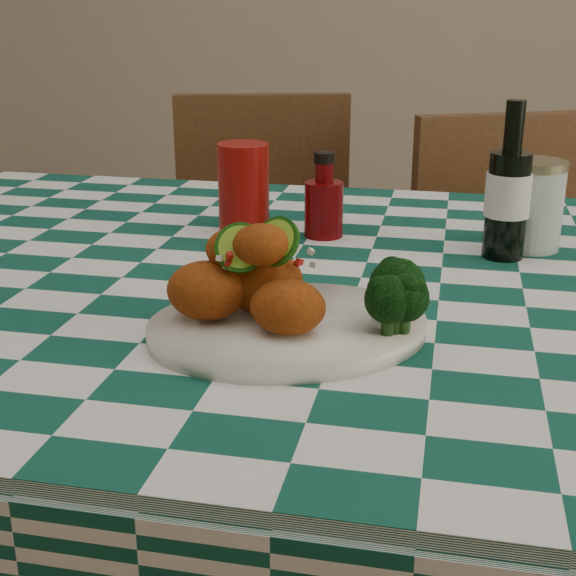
% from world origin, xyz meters
% --- Properties ---
extents(dining_table, '(1.66, 1.06, 0.79)m').
position_xyz_m(dining_table, '(0.00, 0.00, 0.39)').
color(dining_table, '#104A3B').
rests_on(dining_table, ground).
extents(plate, '(0.37, 0.34, 0.02)m').
position_xyz_m(plate, '(-0.05, -0.21, 0.80)').
color(plate, white).
rests_on(plate, dining_table).
extents(fried_chicken_pile, '(0.16, 0.12, 0.11)m').
position_xyz_m(fried_chicken_pile, '(-0.08, -0.21, 0.86)').
color(fried_chicken_pile, '#A33F0F').
rests_on(fried_chicken_pile, plate).
extents(broccoli_side, '(0.09, 0.09, 0.07)m').
position_xyz_m(broccoli_side, '(0.05, -0.20, 0.84)').
color(broccoli_side, black).
rests_on(broccoli_side, plate).
extents(red_tumbler, '(0.09, 0.09, 0.14)m').
position_xyz_m(red_tumbler, '(-0.21, 0.18, 0.85)').
color(red_tumbler, maroon).
rests_on(red_tumbler, dining_table).
extents(ketchup_bottle, '(0.06, 0.06, 0.13)m').
position_xyz_m(ketchup_bottle, '(-0.08, 0.18, 0.85)').
color(ketchup_bottle, '#610406').
rests_on(ketchup_bottle, dining_table).
extents(mason_jar, '(0.12, 0.12, 0.13)m').
position_xyz_m(mason_jar, '(0.22, 0.18, 0.85)').
color(mason_jar, '#B2BCBA').
rests_on(mason_jar, dining_table).
extents(beer_bottle, '(0.07, 0.07, 0.22)m').
position_xyz_m(beer_bottle, '(0.18, 0.13, 0.90)').
color(beer_bottle, black).
rests_on(beer_bottle, dining_table).
extents(wooden_chair_left, '(0.52, 0.53, 0.92)m').
position_xyz_m(wooden_chair_left, '(-0.30, 0.70, 0.46)').
color(wooden_chair_left, '#472814').
rests_on(wooden_chair_left, ground).
extents(wooden_chair_right, '(0.55, 0.56, 0.89)m').
position_xyz_m(wooden_chair_right, '(0.29, 0.68, 0.45)').
color(wooden_chair_right, '#472814').
rests_on(wooden_chair_right, ground).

